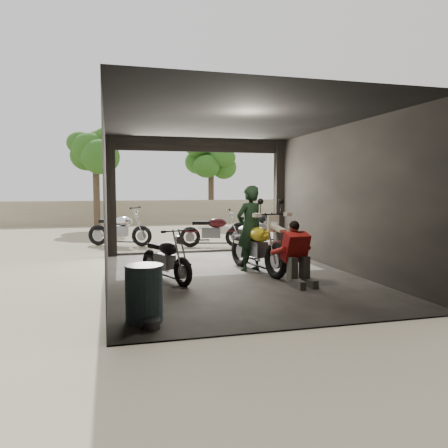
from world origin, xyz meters
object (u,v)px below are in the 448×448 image
outside_bike_b (213,228)px  sign_post (300,201)px  left_bike (166,255)px  main_bike (257,242)px  helmet (243,231)px  outside_bike_a (120,226)px  stool (241,238)px  rider (250,229)px  outside_bike_c (262,224)px  mechanic (299,255)px  oil_drum (144,294)px

outside_bike_b → sign_post: size_ratio=0.81×
left_bike → main_bike: bearing=-12.4°
outside_bike_b → helmet: bearing=-146.4°
outside_bike_a → sign_post: 5.68m
stool → main_bike: bearing=-99.7°
rider → outside_bike_b: bearing=-113.5°
outside_bike_b → outside_bike_a: bearing=83.9°
outside_bike_b → outside_bike_c: 1.86m
mechanic → oil_drum: size_ratio=1.49×
main_bike → left_bike: 2.07m
mechanic → stool: size_ratio=2.32×
main_bike → left_bike: (-2.03, -0.39, -0.14)m
stool → oil_drum: bearing=-118.7°
main_bike → outside_bike_c: 5.01m
outside_bike_b → sign_post: bearing=-99.9°
left_bike → outside_bike_c: bearing=29.7°
left_bike → rider: bearing=-5.8°
left_bike → mechanic: (2.35, -1.06, 0.06)m
left_bike → sign_post: 5.71m
outside_bike_b → stool: outside_bike_b is taller
rider → stool: bearing=-124.6°
left_bike → outside_bike_a: bearing=74.3°
left_bike → rider: rider is taller
left_bike → outside_bike_a: 5.67m
main_bike → outside_bike_c: (1.79, 4.68, -0.03)m
left_bike → outside_bike_b: outside_bike_b is taller
outside_bike_a → oil_drum: outside_bike_a is taller
left_bike → mechanic: bearing=-47.6°
mechanic → helmet: 4.14m
mechanic → oil_drum: (-2.96, -1.50, -0.20)m
main_bike → sign_post: bearing=40.8°
rider → helmet: (0.61, 2.46, -0.30)m
sign_post → left_bike: bearing=-153.7°
left_bike → helmet: size_ratio=5.18×
outside_bike_c → sign_post: bearing=-129.7°
mechanic → oil_drum: 3.33m
helmet → sign_post: (1.90, 0.39, 0.81)m
rider → stool: rider is taller
oil_drum → sign_post: size_ratio=0.36×
outside_bike_b → sign_post: sign_post is taller
outside_bike_a → sign_post: sign_post is taller
main_bike → outside_bike_b: main_bike is taller
outside_bike_a → stool: bearing=-103.1°
stool → sign_post: sign_post is taller
outside_bike_a → rider: 5.69m
main_bike → helmet: bearing=68.0°
mechanic → oil_drum: mechanic is taller
main_bike → sign_post: size_ratio=0.92×
mechanic → sign_post: bearing=59.9°
oil_drum → sign_post: sign_post is taller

